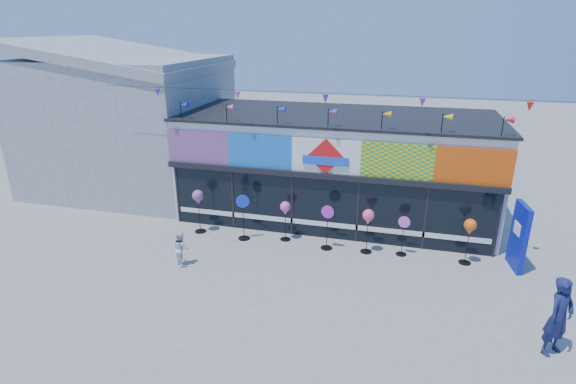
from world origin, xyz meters
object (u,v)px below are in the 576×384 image
(spinner_2, at_px, (285,209))
(spinner_4, at_px, (368,218))
(blue_sign, at_px, (519,237))
(spinner_5, at_px, (403,235))
(child, at_px, (181,248))
(spinner_6, at_px, (470,228))
(spinner_1, at_px, (243,216))
(spinner_3, at_px, (327,226))
(adult_man, at_px, (559,317))
(spinner_0, at_px, (198,199))

(spinner_2, xyz_separation_m, spinner_4, (2.94, -0.23, 0.08))
(blue_sign, bearing_deg, spinner_5, 173.15)
(spinner_4, xyz_separation_m, child, (-5.74, -2.35, -0.69))
(spinner_2, height_order, spinner_6, spinner_6)
(blue_sign, bearing_deg, spinner_1, 174.07)
(spinner_3, bearing_deg, spinner_1, -179.85)
(blue_sign, distance_m, adult_man, 4.15)
(spinner_3, xyz_separation_m, adult_man, (6.11, -3.93, 0.15))
(spinner_2, distance_m, spinner_3, 1.64)
(blue_sign, relative_size, child, 1.89)
(spinner_0, height_order, child, spinner_0)
(spinner_1, xyz_separation_m, child, (-1.32, -2.27, -0.33))
(spinner_6, bearing_deg, spinner_4, -179.27)
(spinner_2, bearing_deg, spinner_1, -168.34)
(blue_sign, distance_m, child, 10.75)
(spinner_0, relative_size, spinner_2, 1.13)
(spinner_0, relative_size, adult_man, 0.84)
(blue_sign, bearing_deg, spinner_6, 176.80)
(child, bearing_deg, spinner_0, -37.33)
(adult_man, height_order, child, adult_man)
(spinner_5, distance_m, adult_man, 5.46)
(spinner_4, bearing_deg, spinner_6, 0.73)
(spinner_4, height_order, spinner_5, spinner_4)
(spinner_2, distance_m, spinner_4, 2.95)
(blue_sign, xyz_separation_m, spinner_5, (-3.52, -0.03, -0.35))
(spinner_0, xyz_separation_m, spinner_5, (7.40, 0.05, -0.60))
(child, bearing_deg, adult_man, -147.61)
(spinner_3, relative_size, spinner_5, 1.14)
(spinner_1, distance_m, spinner_5, 5.61)
(spinner_2, distance_m, spinner_6, 6.16)
(blue_sign, xyz_separation_m, spinner_6, (-1.48, -0.11, 0.16))
(spinner_6, xyz_separation_m, adult_man, (1.53, -4.04, -0.26))
(spinner_4, xyz_separation_m, spinner_6, (3.21, 0.04, -0.01))
(spinner_0, distance_m, child, 2.58)
(blue_sign, height_order, spinner_2, blue_sign)
(blue_sign, xyz_separation_m, spinner_2, (-7.64, 0.08, 0.10))
(spinner_5, bearing_deg, blue_sign, 0.53)
(spinner_2, xyz_separation_m, child, (-2.80, -2.57, -0.61))
(spinner_1, height_order, spinner_6, spinner_1)
(spinner_6, relative_size, child, 1.36)
(spinner_2, height_order, child, spinner_2)
(blue_sign, bearing_deg, spinner_4, 174.44)
(spinner_6, height_order, adult_man, adult_man)
(spinner_1, relative_size, spinner_3, 1.06)
(spinner_1, distance_m, spinner_2, 1.54)
(blue_sign, distance_m, spinner_2, 7.64)
(spinner_0, relative_size, spinner_3, 1.04)
(blue_sign, distance_m, spinner_5, 3.54)
(spinner_5, height_order, adult_man, adult_man)
(spinner_3, bearing_deg, spinner_6, 1.42)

